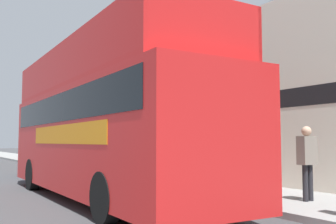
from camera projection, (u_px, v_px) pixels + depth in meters
sidewalk at (85, 168)px, 21.51m from camera, size 3.19×108.00×0.14m
brick_terrace_rear at (144, 103)px, 25.64m from camera, size 6.00×23.27×8.09m
tour_bus at (102, 130)px, 10.42m from camera, size 2.61×10.06×3.97m
parked_car_ahead_of_bus at (53, 160)px, 16.99m from camera, size 2.04×4.32×1.51m
pedestrian_second at (307, 156)px, 9.09m from camera, size 0.45×0.25×1.72m
pedestrian_third at (215, 153)px, 10.75m from camera, size 0.45×0.25×1.73m
lamp_post_nearest at (228, 65)px, 9.94m from camera, size 0.35×0.35×4.78m
lamp_post_second at (110, 96)px, 16.14m from camera, size 0.35×0.35×4.70m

